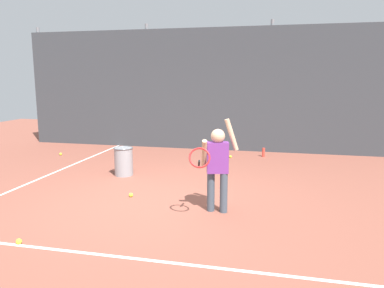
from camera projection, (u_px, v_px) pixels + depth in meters
name	position (u px, v px, depth m)	size (l,w,h in m)	color
ground_plane	(152.00, 201.00, 5.83)	(20.00, 20.00, 0.00)	brown
court_line_baseline	(97.00, 254.00, 4.08)	(9.00, 0.05, 0.00)	white
court_line_sideline	(46.00, 176.00, 7.36)	(0.05, 9.00, 0.00)	white
back_fence_windscreen	(206.00, 90.00, 9.86)	(10.24, 0.08, 3.19)	#383D42
fence_post_0	(42.00, 86.00, 11.01)	(0.09, 0.09, 3.34)	slate
fence_post_1	(148.00, 87.00, 10.27)	(0.09, 0.09, 3.34)	slate
fence_post_2	(270.00, 87.00, 9.54)	(0.09, 0.09, 3.34)	slate
tennis_player	(217.00, 163.00, 5.26)	(0.62, 0.69, 1.35)	#3F4C59
ball_hopper	(124.00, 161.00, 7.36)	(0.38, 0.38, 0.56)	gray
water_bottle	(263.00, 152.00, 9.13)	(0.07, 0.07, 0.22)	#D83F33
tennis_ball_0	(19.00, 241.00, 4.33)	(0.07, 0.07, 0.07)	#CCE033
tennis_ball_1	(131.00, 195.00, 6.05)	(0.07, 0.07, 0.07)	#CCE033
tennis_ball_2	(230.00, 157.00, 9.01)	(0.07, 0.07, 0.07)	#CCE033
tennis_ball_3	(61.00, 154.00, 9.31)	(0.07, 0.07, 0.07)	#CCE033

